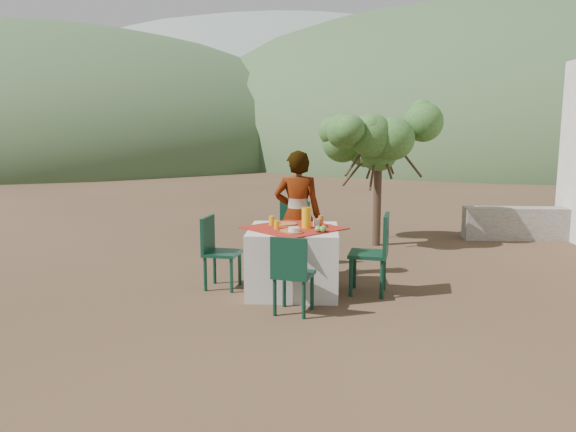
% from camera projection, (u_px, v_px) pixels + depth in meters
% --- Properties ---
extents(ground, '(160.00, 160.00, 0.00)m').
position_uv_depth(ground, '(334.00, 295.00, 6.43)').
color(ground, '#3C2A1B').
rests_on(ground, ground).
extents(table, '(1.30, 1.30, 0.76)m').
position_uv_depth(table, '(293.00, 260.00, 6.51)').
color(table, silver).
rests_on(table, ground).
extents(chair_far, '(0.47, 0.47, 0.90)m').
position_uv_depth(chair_far, '(293.00, 231.00, 7.63)').
color(chair_far, black).
rests_on(chair_far, ground).
extents(chair_near, '(0.46, 0.46, 0.82)m').
position_uv_depth(chair_near, '(292.00, 271.00, 5.69)').
color(chair_near, black).
rests_on(chair_near, ground).
extents(chair_left, '(0.45, 0.45, 0.86)m').
position_uv_depth(chair_left, '(216.00, 249.00, 6.65)').
color(chair_left, black).
rests_on(chair_left, ground).
extents(chair_right, '(0.50, 0.50, 0.93)m').
position_uv_depth(chair_right, '(375.00, 250.00, 6.41)').
color(chair_right, black).
rests_on(chair_right, ground).
extents(person, '(0.61, 0.42, 1.62)m').
position_uv_depth(person, '(298.00, 215.00, 7.07)').
color(person, '#8C6651').
rests_on(person, ground).
extents(shrub_tree, '(1.71, 1.68, 2.02)m').
position_uv_depth(shrub_tree, '(382.00, 147.00, 8.93)').
color(shrub_tree, '#443222').
rests_on(shrub_tree, ground).
extents(stone_wall, '(2.60, 0.35, 0.55)m').
position_uv_depth(stone_wall, '(542.00, 224.00, 9.53)').
color(stone_wall, gray).
rests_on(stone_wall, ground).
extents(hill_near_left, '(40.00, 40.00, 16.00)m').
position_uv_depth(hill_near_left, '(51.00, 155.00, 37.05)').
color(hill_near_left, '#34532F').
rests_on(hill_near_left, ground).
extents(hill_near_right, '(48.00, 48.00, 20.00)m').
position_uv_depth(hill_near_right, '(487.00, 153.00, 41.22)').
color(hill_near_right, '#34532F').
rests_on(hill_near_right, ground).
extents(hill_far_center, '(60.00, 60.00, 24.00)m').
position_uv_depth(hill_far_center, '(284.00, 145.00, 57.92)').
color(hill_far_center, slate).
rests_on(hill_far_center, ground).
extents(plate_far, '(0.25, 0.25, 0.01)m').
position_uv_depth(plate_far, '(286.00, 224.00, 6.66)').
color(plate_far, brown).
rests_on(plate_far, table).
extents(plate_near, '(0.22, 0.22, 0.01)m').
position_uv_depth(plate_near, '(290.00, 231.00, 6.22)').
color(plate_near, brown).
rests_on(plate_near, table).
extents(glass_far, '(0.07, 0.07, 0.11)m').
position_uv_depth(glass_far, '(272.00, 221.00, 6.60)').
color(glass_far, '#EEA90F').
rests_on(glass_far, table).
extents(glass_near, '(0.06, 0.06, 0.10)m').
position_uv_depth(glass_near, '(277.00, 225.00, 6.35)').
color(glass_near, '#EEA90F').
rests_on(glass_near, table).
extents(juice_pitcher, '(0.11, 0.11, 0.24)m').
position_uv_depth(juice_pitcher, '(306.00, 218.00, 6.40)').
color(juice_pitcher, '#EEA90F').
rests_on(juice_pitcher, table).
extents(bowl_plate, '(0.20, 0.20, 0.01)m').
position_uv_depth(bowl_plate, '(294.00, 232.00, 6.14)').
color(bowl_plate, brown).
rests_on(bowl_plate, table).
extents(white_bowl, '(0.13, 0.13, 0.05)m').
position_uv_depth(white_bowl, '(294.00, 229.00, 6.13)').
color(white_bowl, white).
rests_on(white_bowl, bowl_plate).
extents(jar_left, '(0.06, 0.06, 0.09)m').
position_uv_depth(jar_left, '(319.00, 222.00, 6.54)').
color(jar_left, '#C06422').
rests_on(jar_left, table).
extents(jar_right, '(0.06, 0.06, 0.10)m').
position_uv_depth(jar_right, '(321.00, 220.00, 6.68)').
color(jar_right, '#C06422').
rests_on(jar_right, table).
extents(napkin_holder, '(0.08, 0.06, 0.09)m').
position_uv_depth(napkin_holder, '(316.00, 223.00, 6.50)').
color(napkin_holder, white).
rests_on(napkin_holder, table).
extents(fruit_cluster, '(0.13, 0.12, 0.07)m').
position_uv_depth(fruit_cluster, '(320.00, 229.00, 6.19)').
color(fruit_cluster, '#5C9F3A').
rests_on(fruit_cluster, table).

